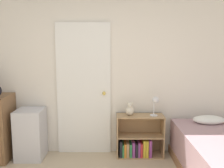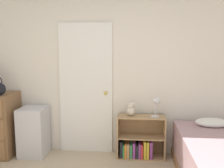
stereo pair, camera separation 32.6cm
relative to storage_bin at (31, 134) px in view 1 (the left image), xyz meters
The scene contains 6 objects.
wall_back 1.32m from the storage_bin, 15.63° to the left, with size 10.00×0.06×2.55m.
door_closed 1.02m from the storage_bin, 14.96° to the left, with size 0.82×0.09×2.00m.
storage_bin is the anchor object (origin of this frame).
bookshelf 1.60m from the storage_bin, ahead, with size 0.70×0.29×0.64m.
teddy_bear 1.52m from the storage_bin, ahead, with size 0.13×0.13×0.20m.
desk_lamp 1.90m from the storage_bin, ahead, with size 0.13×0.12×0.29m.
Camera 1 is at (0.28, -1.59, 1.64)m, focal length 40.00 mm.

